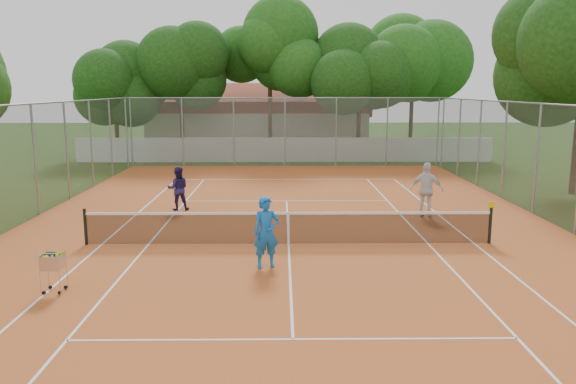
{
  "coord_description": "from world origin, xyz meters",
  "views": [
    {
      "loc": [
        -0.2,
        -15.97,
        4.53
      ],
      "look_at": [
        0.0,
        1.5,
        1.3
      ],
      "focal_mm": 35.0,
      "sensor_mm": 36.0,
      "label": 1
    }
  ],
  "objects_px": {
    "ball_hopper": "(53,271)",
    "clubhouse": "(259,118)",
    "player_far_right": "(427,190)",
    "tennis_net": "(289,228)",
    "player_near": "(266,232)",
    "player_far_left": "(178,189)"
  },
  "relations": [
    {
      "from": "player_far_left",
      "to": "clubhouse",
      "type": "bearing_deg",
      "value": -104.8
    },
    {
      "from": "player_far_left",
      "to": "ball_hopper",
      "type": "height_order",
      "value": "player_far_left"
    },
    {
      "from": "tennis_net",
      "to": "player_far_right",
      "type": "relative_size",
      "value": 6.11
    },
    {
      "from": "clubhouse",
      "to": "player_far_left",
      "type": "height_order",
      "value": "clubhouse"
    },
    {
      "from": "ball_hopper",
      "to": "player_far_left",
      "type": "bearing_deg",
      "value": 83.87
    },
    {
      "from": "player_near",
      "to": "ball_hopper",
      "type": "relative_size",
      "value": 1.89
    },
    {
      "from": "player_far_right",
      "to": "player_near",
      "type": "bearing_deg",
      "value": 68.61
    },
    {
      "from": "clubhouse",
      "to": "player_far_left",
      "type": "relative_size",
      "value": 10.02
    },
    {
      "from": "player_far_left",
      "to": "player_far_right",
      "type": "distance_m",
      "value": 9.12
    },
    {
      "from": "tennis_net",
      "to": "player_far_left",
      "type": "height_order",
      "value": "player_far_left"
    },
    {
      "from": "tennis_net",
      "to": "player_near",
      "type": "distance_m",
      "value": 2.28
    },
    {
      "from": "player_far_left",
      "to": "tennis_net",
      "type": "bearing_deg",
      "value": 120.79
    },
    {
      "from": "clubhouse",
      "to": "player_near",
      "type": "relative_size",
      "value": 8.94
    },
    {
      "from": "ball_hopper",
      "to": "clubhouse",
      "type": "bearing_deg",
      "value": 86.14
    },
    {
      "from": "player_far_right",
      "to": "ball_hopper",
      "type": "distance_m",
      "value": 12.7
    },
    {
      "from": "player_near",
      "to": "player_far_right",
      "type": "bearing_deg",
      "value": 29.68
    },
    {
      "from": "tennis_net",
      "to": "clubhouse",
      "type": "distance_m",
      "value": 29.12
    },
    {
      "from": "clubhouse",
      "to": "player_far_left",
      "type": "bearing_deg",
      "value": -94.92
    },
    {
      "from": "player_far_right",
      "to": "tennis_net",
      "type": "bearing_deg",
      "value": 58.39
    },
    {
      "from": "player_near",
      "to": "player_far_left",
      "type": "height_order",
      "value": "player_near"
    },
    {
      "from": "player_near",
      "to": "player_far_right",
      "type": "xyz_separation_m",
      "value": [
        5.55,
        5.72,
        0.05
      ]
    },
    {
      "from": "clubhouse",
      "to": "player_near",
      "type": "bearing_deg",
      "value": -87.41
    }
  ]
}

